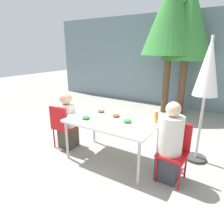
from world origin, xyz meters
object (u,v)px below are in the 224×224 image
Objects in this scene: person_right at (170,145)px; tree_behind_left at (172,16)px; chair_right at (175,147)px; chair_left at (63,124)px; drinking_cup at (98,119)px; closed_umbrella at (208,72)px; salad_bowl at (72,117)px; bottle at (156,117)px; tree_behind_right at (189,23)px; person_left at (67,122)px.

tree_behind_left is (-1.15, 3.27, 2.19)m from person_right.
tree_behind_left is (-1.20, 3.19, 2.25)m from chair_right.
chair_left reaches higher than drinking_cup.
closed_umbrella reaches higher than drinking_cup.
drinking_cup is 0.57× the size of salad_bowl.
chair_left is 9.18× the size of drinking_cup.
tree_behind_right is (-0.35, 3.09, 1.73)m from bottle.
closed_umbrella is 2.94m from tree_behind_right.
drinking_cup is 3.95m from tree_behind_left.
person_right is at bearing 9.64° from salad_bowl.
tree_behind_right is (-0.96, 2.59, 1.02)m from closed_umbrella.
person_right is (2.06, 0.13, 0.07)m from chair_left.
tree_behind_left reaches higher than chair_right.
person_left is 11.84× the size of drinking_cup.
closed_umbrella is at bearing -60.04° from tree_behind_left.
person_right is 0.58× the size of closed_umbrella.
salad_bowl is (-0.47, -0.12, -0.02)m from drinking_cup.
person_left is 1.73m from bottle.
drinking_cup reaches higher than salad_bowl.
tree_behind_left reaches higher than tree_behind_right.
chair_left is at bearing -157.87° from closed_umbrella.
chair_left is 0.10m from person_left.
chair_left is at bearing 4.22° from person_right.
bottle reaches higher than chair_right.
person_left reaches higher than chair_right.
bottle is (-0.61, -0.50, -0.71)m from closed_umbrella.
person_right is at bearing 7.61° from drinking_cup.
person_right is at bearing 0.33° from chair_left.
tree_behind_left is at bearing 89.66° from drinking_cup.
tree_behind_left is 0.51m from tree_behind_right.
person_left reaches higher than chair_left.
person_left is 0.88m from drinking_cup.
chair_right is 0.57m from bottle.
chair_right is (2.06, 0.12, -0.02)m from person_left.
tree_behind_right is (0.47, 3.56, 1.78)m from drinking_cup.
bottle is at bearing 11.38° from chair_left.
tree_behind_right is at bearing -77.65° from person_right.
person_left is at bearing 1.94° from person_right.
person_left is at bearing -110.83° from tree_behind_right.
drinking_cup is (0.84, -0.11, 0.26)m from person_left.
salad_bowl is at bearing -155.23° from bottle.
drinking_cup is at bearing -97.57° from tree_behind_right.
person_right is 5.98× the size of bottle.
person_left is 1.29× the size of chair_right.
chair_left is 0.71× the size of person_right.
bottle is (-0.35, 0.32, 0.27)m from person_right.
tree_behind_left reaches higher than person_left.
tree_behind_right is at bearing 96.55° from bottle.
tree_behind_left is (0.86, 3.31, 2.23)m from person_left.
chair_left is 2.71m from closed_umbrella.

